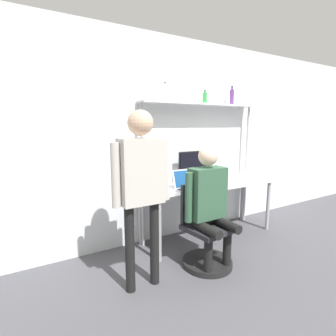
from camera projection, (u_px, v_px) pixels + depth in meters
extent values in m
plane|color=#4C4C51|center=(224.00, 245.00, 3.44)|extent=(12.00, 12.00, 0.00)
cube|color=silver|center=(195.00, 140.00, 3.80)|extent=(8.00, 0.06, 2.70)
cube|color=silver|center=(209.00, 184.00, 3.60)|extent=(1.97, 0.64, 0.03)
cylinder|color=#A5A5AA|center=(159.00, 231.00, 2.98)|extent=(0.05, 0.05, 0.74)
cylinder|color=#A5A5AA|center=(268.00, 206.00, 3.91)|extent=(0.05, 0.05, 0.74)
cylinder|color=#A5A5AA|center=(140.00, 217.00, 3.42)|extent=(0.05, 0.05, 0.74)
cylinder|color=#A5A5AA|center=(242.00, 197.00, 4.35)|extent=(0.05, 0.05, 0.74)
cube|color=silver|center=(202.00, 104.00, 3.59)|extent=(1.87, 0.22, 0.02)
cylinder|color=#B2B2B7|center=(142.00, 176.00, 3.28)|extent=(0.04, 0.04, 1.85)
cylinder|color=#B2B2B7|center=(246.00, 165.00, 4.20)|extent=(0.04, 0.04, 1.85)
cylinder|color=black|center=(195.00, 181.00, 3.69)|extent=(0.20, 0.20, 0.01)
cylinder|color=black|center=(195.00, 177.00, 3.68)|extent=(0.06, 0.06, 0.11)
cube|color=black|center=(195.00, 163.00, 3.65)|extent=(0.53, 0.01, 0.33)
cube|color=black|center=(195.00, 163.00, 3.64)|extent=(0.51, 0.02, 0.30)
cube|color=silver|center=(188.00, 189.00, 3.26)|extent=(0.32, 0.24, 0.01)
cube|color=black|center=(189.00, 189.00, 3.25)|extent=(0.27, 0.13, 0.00)
cube|color=silver|center=(184.00, 178.00, 3.31)|extent=(0.32, 0.08, 0.23)
cube|color=#194C8C|center=(184.00, 179.00, 3.31)|extent=(0.28, 0.06, 0.20)
cube|color=#264C8C|center=(202.00, 187.00, 3.38)|extent=(0.07, 0.15, 0.01)
cube|color=black|center=(202.00, 186.00, 3.38)|extent=(0.06, 0.13, 0.00)
cylinder|color=black|center=(207.00, 263.00, 2.95)|extent=(0.56, 0.56, 0.06)
cylinder|color=#4C4C51|center=(208.00, 245.00, 2.92)|extent=(0.06, 0.06, 0.35)
cube|color=#26262B|center=(208.00, 228.00, 2.88)|extent=(0.51, 0.51, 0.05)
cube|color=#26262B|center=(195.00, 202.00, 3.01)|extent=(0.42, 0.09, 0.45)
cylinder|color=black|center=(208.00, 255.00, 2.71)|extent=(0.09, 0.09, 0.46)
cylinder|color=black|center=(227.00, 249.00, 2.84)|extent=(0.09, 0.09, 0.46)
cylinder|color=black|center=(207.00, 229.00, 2.69)|extent=(0.10, 0.38, 0.10)
cylinder|color=black|center=(226.00, 224.00, 2.82)|extent=(0.10, 0.38, 0.10)
cube|color=#33593F|center=(207.00, 193.00, 2.84)|extent=(0.40, 0.20, 0.56)
cylinder|color=#33593F|center=(189.00, 198.00, 2.72)|extent=(0.08, 0.08, 0.53)
cylinder|color=#33593F|center=(224.00, 192.00, 2.97)|extent=(0.08, 0.08, 0.53)
sphere|color=beige|center=(208.00, 156.00, 2.78)|extent=(0.21, 0.21, 0.21)
cylinder|color=black|center=(130.00, 249.00, 2.43)|extent=(0.09, 0.09, 0.85)
cylinder|color=black|center=(154.00, 243.00, 2.56)|extent=(0.09, 0.09, 0.85)
cube|color=beige|center=(141.00, 171.00, 2.38)|extent=(0.40, 0.20, 0.60)
cylinder|color=beige|center=(115.00, 176.00, 2.26)|extent=(0.08, 0.08, 0.57)
cylinder|color=beige|center=(164.00, 171.00, 2.50)|extent=(0.08, 0.08, 0.57)
sphere|color=#D8AD8C|center=(140.00, 123.00, 2.31)|extent=(0.23, 0.23, 0.23)
cylinder|color=#593372|center=(232.00, 97.00, 3.84)|extent=(0.06, 0.06, 0.22)
cylinder|color=#593372|center=(232.00, 88.00, 3.82)|extent=(0.03, 0.03, 0.04)
cylinder|color=black|center=(232.00, 86.00, 3.81)|extent=(0.03, 0.03, 0.01)
cylinder|color=silver|center=(165.00, 94.00, 3.28)|extent=(0.07, 0.07, 0.19)
cylinder|color=silver|center=(165.00, 85.00, 3.26)|extent=(0.03, 0.03, 0.03)
cylinder|color=black|center=(165.00, 83.00, 3.26)|extent=(0.04, 0.04, 0.01)
cylinder|color=#2D8C3F|center=(205.00, 98.00, 3.60)|extent=(0.06, 0.06, 0.14)
cylinder|color=#2D8C3F|center=(205.00, 92.00, 3.58)|extent=(0.03, 0.03, 0.03)
cylinder|color=black|center=(205.00, 90.00, 3.58)|extent=(0.03, 0.03, 0.01)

